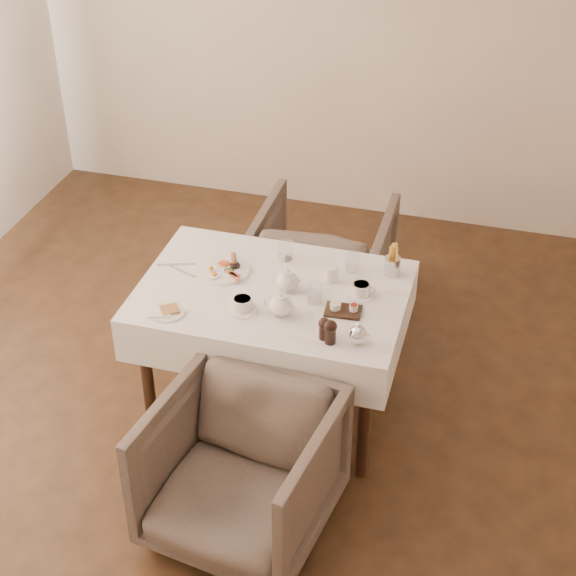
# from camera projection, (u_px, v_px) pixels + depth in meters

# --- Properties ---
(table) EXTENTS (1.28, 0.88, 0.75)m
(table) POSITION_uv_depth(u_px,v_px,m) (273.00, 309.00, 4.28)
(table) COLOR black
(table) RESTS_ON ground
(armchair_near) EXTENTS (0.84, 0.86, 0.69)m
(armchair_near) POSITION_uv_depth(u_px,v_px,m) (241.00, 471.00, 3.81)
(armchair_near) COLOR #4E4139
(armchair_near) RESTS_ON ground
(armchair_far) EXTENTS (0.75, 0.77, 0.70)m
(armchair_far) POSITION_uv_depth(u_px,v_px,m) (323.00, 263.00, 5.15)
(armchair_far) COLOR #4E4139
(armchair_far) RESTS_ON ground
(breakfast_plate) EXTENTS (0.27, 0.27, 0.03)m
(breakfast_plate) POSITION_uv_depth(u_px,v_px,m) (224.00, 269.00, 4.35)
(breakfast_plate) COLOR white
(breakfast_plate) RESTS_ON table
(side_plate) EXTENTS (0.17, 0.16, 0.02)m
(side_plate) POSITION_uv_depth(u_px,v_px,m) (166.00, 312.00, 4.06)
(side_plate) COLOR white
(side_plate) RESTS_ON table
(teapot_centre) EXTENTS (0.16, 0.13, 0.12)m
(teapot_centre) POSITION_uv_depth(u_px,v_px,m) (287.00, 280.00, 4.18)
(teapot_centre) COLOR white
(teapot_centre) RESTS_ON table
(teapot_front) EXTENTS (0.16, 0.13, 0.12)m
(teapot_front) POSITION_uv_depth(u_px,v_px,m) (281.00, 304.00, 4.02)
(teapot_front) COLOR white
(teapot_front) RESTS_ON table
(creamer) EXTENTS (0.08, 0.08, 0.07)m
(creamer) POSITION_uv_depth(u_px,v_px,m) (332.00, 273.00, 4.26)
(creamer) COLOR white
(creamer) RESTS_ON table
(teacup_near) EXTENTS (0.14, 0.14, 0.07)m
(teacup_near) POSITION_uv_depth(u_px,v_px,m) (242.00, 305.00, 4.06)
(teacup_near) COLOR white
(teacup_near) RESTS_ON table
(teacup_far) EXTENTS (0.13, 0.13, 0.07)m
(teacup_far) POSITION_uv_depth(u_px,v_px,m) (361.00, 290.00, 4.16)
(teacup_far) COLOR white
(teacup_far) RESTS_ON table
(glass_left) EXTENTS (0.08, 0.08, 0.10)m
(glass_left) POSITION_uv_depth(u_px,v_px,m) (285.00, 250.00, 4.41)
(glass_left) COLOR silver
(glass_left) RESTS_ON table
(glass_mid) EXTENTS (0.09, 0.09, 0.10)m
(glass_mid) POSITION_uv_depth(u_px,v_px,m) (315.00, 293.00, 4.11)
(glass_mid) COLOR silver
(glass_mid) RESTS_ON table
(glass_right) EXTENTS (0.09, 0.09, 0.10)m
(glass_right) POSITION_uv_depth(u_px,v_px,m) (353.00, 262.00, 4.33)
(glass_right) COLOR silver
(glass_right) RESTS_ON table
(condiment_board) EXTENTS (0.18, 0.12, 0.04)m
(condiment_board) POSITION_uv_depth(u_px,v_px,m) (343.00, 310.00, 4.06)
(condiment_board) COLOR black
(condiment_board) RESTS_ON table
(pepper_mill_left) EXTENTS (0.07, 0.07, 0.11)m
(pepper_mill_left) POSITION_uv_depth(u_px,v_px,m) (324.00, 328.00, 3.88)
(pepper_mill_left) COLOR black
(pepper_mill_left) RESTS_ON table
(pepper_mill_right) EXTENTS (0.06, 0.06, 0.12)m
(pepper_mill_right) POSITION_uv_depth(u_px,v_px,m) (331.00, 332.00, 3.85)
(pepper_mill_right) COLOR black
(pepper_mill_right) RESTS_ON table
(silver_pot) EXTENTS (0.12, 0.10, 0.11)m
(silver_pot) POSITION_uv_depth(u_px,v_px,m) (358.00, 333.00, 3.85)
(silver_pot) COLOR white
(silver_pot) RESTS_ON table
(fries_cup) EXTENTS (0.08, 0.08, 0.17)m
(fries_cup) POSITION_uv_depth(u_px,v_px,m) (392.00, 261.00, 4.29)
(fries_cup) COLOR silver
(fries_cup) RESTS_ON table
(cutlery_fork) EXTENTS (0.19, 0.08, 0.00)m
(cutlery_fork) POSITION_uv_depth(u_px,v_px,m) (176.00, 265.00, 4.39)
(cutlery_fork) COLOR silver
(cutlery_fork) RESTS_ON table
(cutlery_knife) EXTENTS (0.17, 0.07, 0.00)m
(cutlery_knife) POSITION_uv_depth(u_px,v_px,m) (183.00, 272.00, 4.34)
(cutlery_knife) COLOR silver
(cutlery_knife) RESTS_ON table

